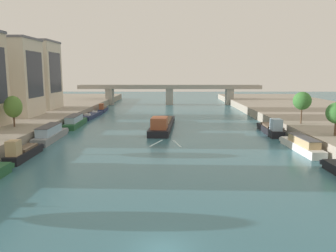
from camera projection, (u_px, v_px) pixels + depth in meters
ground_plane at (162, 251)px, 23.37m from camera, size 400.00×400.00×0.00m
barge_midriver at (162, 124)px, 73.90m from camera, size 5.61×25.09×3.53m
wake_behind_barge at (166, 143)px, 59.07m from camera, size 5.59×6.07×0.03m
moored_boat_left_downstream at (23, 152)px, 48.36m from camera, size 2.16×10.32×3.27m
moored_boat_left_near at (50, 134)px, 61.69m from camera, size 3.00×14.00×2.85m
moored_boat_left_midway at (75, 122)px, 77.41m from camera, size 3.19×14.06×2.71m
moored_boat_left_gap_after at (92, 115)px, 93.99m from camera, size 3.16×16.07×2.09m
moored_boat_left_end at (103, 109)px, 107.57m from camera, size 2.16×10.36×2.79m
moored_boat_right_end at (302, 145)px, 53.15m from camera, size 2.79×13.32×2.41m
moored_boat_right_second at (271, 129)px, 68.33m from camera, size 2.96×13.50×3.56m
tree_left_nearest at (13, 107)px, 62.66m from camera, size 3.30×3.30×5.83m
tree_right_past_mid at (302, 101)px, 66.55m from camera, size 3.54×3.54×6.37m
building_left_middle at (8, 77)px, 77.86m from camera, size 13.43×11.46×18.06m
building_left_corner at (36, 75)px, 94.22m from camera, size 11.45×11.80×18.91m
bridge_far at (169, 92)px, 129.98m from camera, size 70.61×4.40×7.62m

